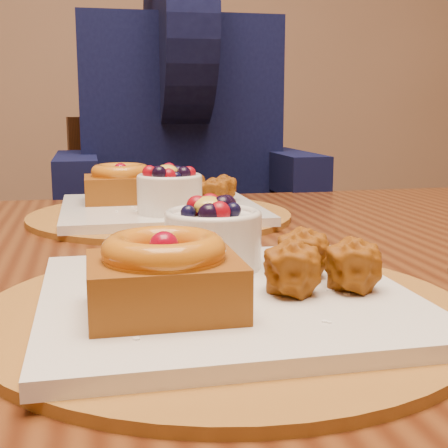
{
  "coord_description": "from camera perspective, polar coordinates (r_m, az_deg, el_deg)",
  "views": [
    {
      "loc": [
        -0.07,
        -0.6,
        0.91
      ],
      "look_at": [
        0.04,
        -0.09,
        0.82
      ],
      "focal_mm": 50.0,
      "sensor_mm": 36.0,
      "label": 1
    }
  ],
  "objects": [
    {
      "name": "diner",
      "position": [
        1.4,
        -4.25,
        10.36
      ],
      "size": [
        0.52,
        0.5,
        0.85
      ],
      "rotation": [
        0.0,
        0.0,
        0.1
      ],
      "color": "black",
      "rests_on": "ground"
    },
    {
      "name": "place_setting_near",
      "position": [
        0.49,
        -0.28,
        -5.54
      ],
      "size": [
        0.38,
        0.38,
        0.08
      ],
      "color": "#613612",
      "rests_on": "dining_table"
    },
    {
      "name": "chair_far",
      "position": [
        1.52,
        -4.73,
        -5.43
      ],
      "size": [
        0.5,
        0.5,
        0.89
      ],
      "rotation": [
        0.0,
        0.0,
        0.17
      ],
      "color": "black",
      "rests_on": "ground"
    },
    {
      "name": "place_setting_far",
      "position": [
        0.91,
        -5.99,
        1.96
      ],
      "size": [
        0.38,
        0.38,
        0.09
      ],
      "color": "#613612",
      "rests_on": "dining_table"
    },
    {
      "name": "dining_table",
      "position": [
        0.72,
        -3.69,
        -8.52
      ],
      "size": [
        1.6,
        0.9,
        0.76
      ],
      "color": "#3A180A",
      "rests_on": "ground"
    }
  ]
}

